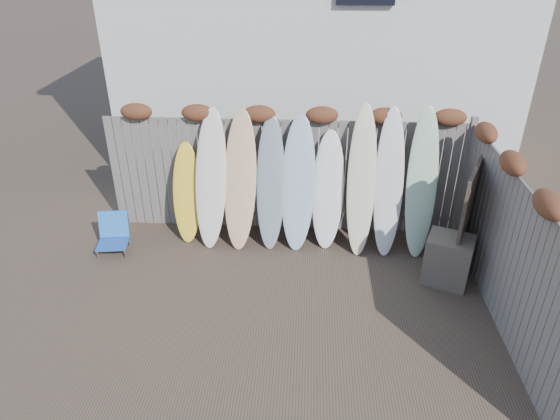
# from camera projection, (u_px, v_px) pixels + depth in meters

# --- Properties ---
(ground) EXTENTS (80.00, 80.00, 0.00)m
(ground) POSITION_uv_depth(u_px,v_px,m) (275.00, 315.00, 6.89)
(ground) COLOR #493A2D
(back_fence) EXTENTS (6.05, 0.28, 2.24)m
(back_fence) POSITION_uv_depth(u_px,v_px,m) (288.00, 166.00, 8.40)
(back_fence) COLOR slate
(back_fence) RESTS_ON ground
(right_fence) EXTENTS (0.28, 4.40, 2.24)m
(right_fence) POSITION_uv_depth(u_px,v_px,m) (508.00, 243.00, 6.40)
(right_fence) COLOR slate
(right_fence) RESTS_ON ground
(house) EXTENTS (8.50, 5.50, 6.33)m
(house) POSITION_uv_depth(u_px,v_px,m) (317.00, 8.00, 10.99)
(house) COLOR silver
(house) RESTS_ON ground
(beach_chair) EXTENTS (0.54, 0.57, 0.64)m
(beach_chair) POSITION_uv_depth(u_px,v_px,m) (113.00, 234.00, 8.19)
(beach_chair) COLOR #2352B3
(beach_chair) RESTS_ON ground
(wooden_crate) EXTENTS (0.79, 0.73, 0.75)m
(wooden_crate) POSITION_uv_depth(u_px,v_px,m) (448.00, 260.00, 7.41)
(wooden_crate) COLOR #6C6351
(wooden_crate) RESTS_ON ground
(lattice_panel) EXTENTS (0.52, 1.07, 1.73)m
(lattice_panel) POSITION_uv_depth(u_px,v_px,m) (466.00, 220.00, 7.46)
(lattice_panel) COLOR #3A2B23
(lattice_panel) RESTS_ON ground
(surfboard_0) EXTENTS (0.49, 0.61, 1.65)m
(surfboard_0) POSITION_uv_depth(u_px,v_px,m) (187.00, 193.00, 8.34)
(surfboard_0) COLOR yellow
(surfboard_0) RESTS_ON ground
(surfboard_1) EXTENTS (0.60, 0.83, 2.23)m
(surfboard_1) POSITION_uv_depth(u_px,v_px,m) (211.00, 179.00, 8.12)
(surfboard_1) COLOR silver
(surfboard_1) RESTS_ON ground
(surfboard_2) EXTENTS (0.60, 0.83, 2.23)m
(surfboard_2) POSITION_uv_depth(u_px,v_px,m) (240.00, 181.00, 8.08)
(surfboard_2) COLOR tan
(surfboard_2) RESTS_ON ground
(surfboard_3) EXTENTS (0.47, 0.75, 2.12)m
(surfboard_3) POSITION_uv_depth(u_px,v_px,m) (271.00, 184.00, 8.10)
(surfboard_3) COLOR gray
(surfboard_3) RESTS_ON ground
(surfboard_4) EXTENTS (0.59, 0.79, 2.15)m
(surfboard_4) POSITION_uv_depth(u_px,v_px,m) (298.00, 184.00, 8.07)
(surfboard_4) COLOR #A9BDD6
(surfboard_4) RESTS_ON ground
(surfboard_5) EXTENTS (0.56, 0.71, 1.90)m
(surfboard_5) POSITION_uv_depth(u_px,v_px,m) (328.00, 190.00, 8.15)
(surfboard_5) COLOR white
(surfboard_5) RESTS_ON ground
(surfboard_6) EXTENTS (0.48, 0.84, 2.35)m
(surfboard_6) POSITION_uv_depth(u_px,v_px,m) (361.00, 181.00, 7.92)
(surfboard_6) COLOR beige
(surfboard_6) RESTS_ON ground
(surfboard_7) EXTENTS (0.49, 0.82, 2.30)m
(surfboard_7) POSITION_uv_depth(u_px,v_px,m) (389.00, 183.00, 7.91)
(surfboard_7) COLOR silver
(surfboard_7) RESTS_ON ground
(surfboard_8) EXTENTS (0.54, 0.85, 2.34)m
(surfboard_8) POSITION_uv_depth(u_px,v_px,m) (422.00, 183.00, 7.87)
(surfboard_8) COLOR #AFCEAD
(surfboard_8) RESTS_ON ground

